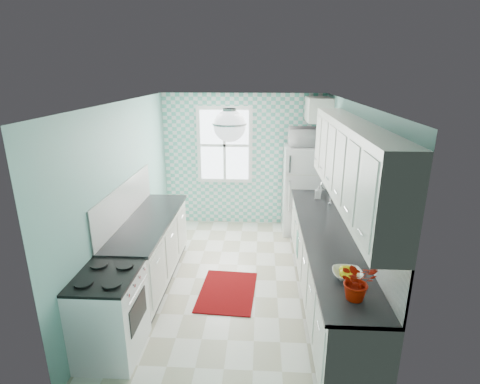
# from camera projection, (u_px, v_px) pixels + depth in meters

# --- Properties ---
(floor) EXTENTS (3.00, 4.40, 0.02)m
(floor) POSITION_uv_depth(u_px,v_px,m) (236.00, 280.00, 5.41)
(floor) COLOR white
(floor) RESTS_ON ground
(ceiling) EXTENTS (3.00, 4.40, 0.02)m
(ceiling) POSITION_uv_depth(u_px,v_px,m) (235.00, 102.00, 4.64)
(ceiling) COLOR white
(ceiling) RESTS_ON wall_back
(wall_back) EXTENTS (3.00, 0.02, 2.50)m
(wall_back) POSITION_uv_depth(u_px,v_px,m) (243.00, 160.00, 7.12)
(wall_back) COLOR #6EA79E
(wall_back) RESTS_ON floor
(wall_front) EXTENTS (3.00, 0.02, 2.50)m
(wall_front) POSITION_uv_depth(u_px,v_px,m) (216.00, 288.00, 2.92)
(wall_front) COLOR #6EA79E
(wall_front) RESTS_ON floor
(wall_left) EXTENTS (0.02, 4.40, 2.50)m
(wall_left) POSITION_uv_depth(u_px,v_px,m) (125.00, 196.00, 5.11)
(wall_left) COLOR #6EA79E
(wall_left) RESTS_ON floor
(wall_right) EXTENTS (0.02, 4.40, 2.50)m
(wall_right) POSITION_uv_depth(u_px,v_px,m) (349.00, 200.00, 4.94)
(wall_right) COLOR #6EA79E
(wall_right) RESTS_ON floor
(accent_wall) EXTENTS (3.00, 0.01, 2.50)m
(accent_wall) POSITION_uv_depth(u_px,v_px,m) (243.00, 161.00, 7.10)
(accent_wall) COLOR #5AC0AA
(accent_wall) RESTS_ON wall_back
(window) EXTENTS (1.04, 0.05, 1.44)m
(window) POSITION_uv_depth(u_px,v_px,m) (225.00, 145.00, 7.00)
(window) COLOR white
(window) RESTS_ON wall_back
(backsplash_right) EXTENTS (0.02, 3.60, 0.51)m
(backsplash_right) POSITION_uv_depth(u_px,v_px,m) (354.00, 215.00, 4.58)
(backsplash_right) COLOR white
(backsplash_right) RESTS_ON wall_right
(backsplash_left) EXTENTS (0.02, 2.15, 0.51)m
(backsplash_left) POSITION_uv_depth(u_px,v_px,m) (125.00, 201.00, 5.05)
(backsplash_left) COLOR white
(backsplash_left) RESTS_ON wall_left
(upper_cabinets_right) EXTENTS (0.33, 3.20, 0.90)m
(upper_cabinets_right) POSITION_uv_depth(u_px,v_px,m) (350.00, 162.00, 4.18)
(upper_cabinets_right) COLOR white
(upper_cabinets_right) RESTS_ON wall_right
(upper_cabinet_fridge) EXTENTS (0.40, 0.74, 0.40)m
(upper_cabinet_fridge) POSITION_uv_depth(u_px,v_px,m) (318.00, 109.00, 6.38)
(upper_cabinet_fridge) COLOR white
(upper_cabinet_fridge) RESTS_ON wall_right
(ceiling_light) EXTENTS (0.34, 0.34, 0.35)m
(ceiling_light) POSITION_uv_depth(u_px,v_px,m) (230.00, 126.00, 3.93)
(ceiling_light) COLOR silver
(ceiling_light) RESTS_ON ceiling
(base_cabinets_right) EXTENTS (0.60, 3.60, 0.90)m
(base_cabinets_right) POSITION_uv_depth(u_px,v_px,m) (326.00, 268.00, 4.82)
(base_cabinets_right) COLOR white
(base_cabinets_right) RESTS_ON floor
(countertop_right) EXTENTS (0.63, 3.60, 0.04)m
(countertop_right) POSITION_uv_depth(u_px,v_px,m) (327.00, 235.00, 4.68)
(countertop_right) COLOR black
(countertop_right) RESTS_ON base_cabinets_right
(base_cabinets_left) EXTENTS (0.60, 2.15, 0.90)m
(base_cabinets_left) POSITION_uv_depth(u_px,v_px,m) (150.00, 251.00, 5.26)
(base_cabinets_left) COLOR white
(base_cabinets_left) RESTS_ON floor
(countertop_left) EXTENTS (0.63, 2.15, 0.04)m
(countertop_left) POSITION_uv_depth(u_px,v_px,m) (149.00, 221.00, 5.12)
(countertop_left) COLOR black
(countertop_left) RESTS_ON base_cabinets_left
(fridge) EXTENTS (0.70, 0.70, 1.61)m
(fridge) POSITION_uv_depth(u_px,v_px,m) (303.00, 190.00, 6.82)
(fridge) COLOR silver
(fridge) RESTS_ON floor
(stove) EXTENTS (0.60, 0.75, 0.91)m
(stove) POSITION_uv_depth(u_px,v_px,m) (110.00, 313.00, 3.88)
(stove) COLOR silver
(stove) RESTS_ON floor
(sink) EXTENTS (0.49, 0.41, 0.53)m
(sink) POSITION_uv_depth(u_px,v_px,m) (318.00, 206.00, 5.64)
(sink) COLOR silver
(sink) RESTS_ON countertop_right
(rug) EXTENTS (0.80, 1.09, 0.02)m
(rug) POSITION_uv_depth(u_px,v_px,m) (227.00, 291.00, 5.10)
(rug) COLOR #6B0800
(rug) RESTS_ON floor
(dish_towel) EXTENTS (0.09, 0.22, 0.35)m
(dish_towel) POSITION_uv_depth(u_px,v_px,m) (297.00, 244.00, 5.43)
(dish_towel) COLOR #56B89B
(dish_towel) RESTS_ON base_cabinets_right
(fruit_bowl) EXTENTS (0.29, 0.29, 0.07)m
(fruit_bowl) POSITION_uv_depth(u_px,v_px,m) (347.00, 274.00, 3.65)
(fruit_bowl) COLOR white
(fruit_bowl) RESTS_ON countertop_right
(potted_plant) EXTENTS (0.38, 0.35, 0.36)m
(potted_plant) POSITION_uv_depth(u_px,v_px,m) (357.00, 281.00, 3.27)
(potted_plant) COLOR #A4160C
(potted_plant) RESTS_ON countertop_right
(soap_bottle) EXTENTS (0.10, 0.10, 0.20)m
(soap_bottle) POSITION_uv_depth(u_px,v_px,m) (318.00, 192.00, 5.93)
(soap_bottle) COLOR #9AA9AC
(soap_bottle) RESTS_ON countertop_right
(microwave) EXTENTS (0.60, 0.42, 0.32)m
(microwave) POSITION_uv_depth(u_px,v_px,m) (306.00, 137.00, 6.52)
(microwave) COLOR white
(microwave) RESTS_ON fridge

